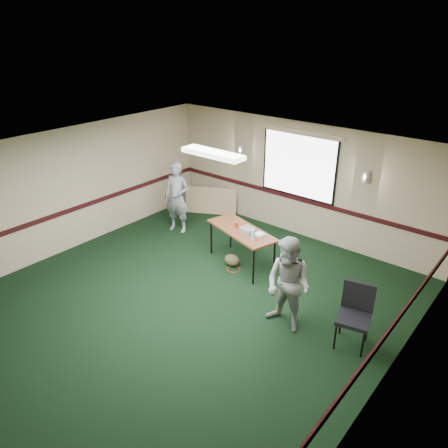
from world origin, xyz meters
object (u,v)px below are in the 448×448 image
Objects in this scene: conference_chair at (356,310)px; person_right at (288,285)px; folding_table at (242,232)px; person_left at (177,197)px; projector at (248,230)px.

conference_chair is 1.11m from person_right.
folding_table is at bearing 153.03° from person_right.
projector is at bearing -25.12° from person_left.
person_left reaches higher than projector.
folding_table is 1.01× the size of person_left.
person_right reaches higher than folding_table.
person_left reaches higher than person_right.
person_left is (-5.06, 1.14, 0.27)m from conference_chair.
projector is 0.17× the size of person_right.
conference_chair is (2.86, -0.81, -0.16)m from folding_table.
person_right is at bearing -16.35° from folding_table.
person_right is at bearing -37.10° from person_left.
folding_table is 0.20m from projector.
folding_table is 2.23m from person_left.
projector reaches higher than folding_table.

